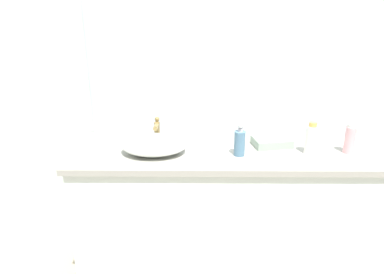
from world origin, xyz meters
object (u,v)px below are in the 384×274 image
soap_dispenser (239,142)px  folded_hand_towel (272,142)px  sink_basin (154,145)px  perfume_bottle (311,139)px  lotion_bottle (350,139)px

soap_dispenser → folded_hand_towel: bearing=34.0°
sink_basin → perfume_bottle: (0.85, 0.00, 0.03)m
sink_basin → perfume_bottle: bearing=0.0°
perfume_bottle → lotion_bottle: bearing=3.4°
folded_hand_towel → lotion_bottle: bearing=-14.1°
soap_dispenser → lotion_bottle: (0.61, 0.04, 0.00)m
soap_dispenser → perfume_bottle: (0.39, 0.03, 0.00)m
sink_basin → soap_dispenser: bearing=-3.6°
soap_dispenser → folded_hand_towel: (0.21, 0.14, -0.05)m
lotion_bottle → sink_basin: bearing=-179.3°
lotion_bottle → folded_hand_towel: lotion_bottle is taller
lotion_bottle → folded_hand_towel: bearing=165.9°
soap_dispenser → lotion_bottle: soap_dispenser is taller
soap_dispenser → perfume_bottle: size_ratio=1.05×
sink_basin → soap_dispenser: 0.46m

